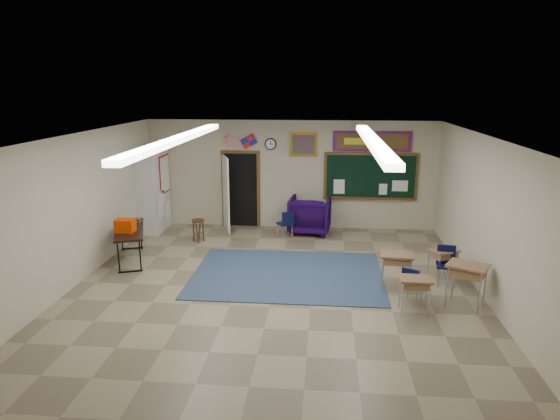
# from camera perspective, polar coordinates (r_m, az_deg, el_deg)

# --- Properties ---
(floor) EXTENTS (9.00, 9.00, 0.00)m
(floor) POSITION_cam_1_polar(r_m,az_deg,el_deg) (10.00, -0.66, -9.02)
(floor) COLOR gray
(floor) RESTS_ON ground
(back_wall) EXTENTS (8.00, 0.04, 3.00)m
(back_wall) POSITION_cam_1_polar(r_m,az_deg,el_deg) (13.89, 1.21, 4.05)
(back_wall) COLOR beige
(back_wall) RESTS_ON floor
(front_wall) EXTENTS (8.00, 0.04, 3.00)m
(front_wall) POSITION_cam_1_polar(r_m,az_deg,el_deg) (5.33, -5.76, -13.12)
(front_wall) COLOR beige
(front_wall) RESTS_ON floor
(left_wall) EXTENTS (0.04, 9.00, 3.00)m
(left_wall) POSITION_cam_1_polar(r_m,az_deg,el_deg) (10.67, -22.58, -0.14)
(left_wall) COLOR beige
(left_wall) RESTS_ON floor
(right_wall) EXTENTS (0.04, 9.00, 3.00)m
(right_wall) POSITION_cam_1_polar(r_m,az_deg,el_deg) (9.94, 22.91, -1.16)
(right_wall) COLOR beige
(right_wall) RESTS_ON floor
(ceiling) EXTENTS (8.00, 9.00, 0.04)m
(ceiling) POSITION_cam_1_polar(r_m,az_deg,el_deg) (9.24, -0.72, 8.35)
(ceiling) COLOR silver
(ceiling) RESTS_ON back_wall
(area_rug) EXTENTS (4.00, 3.00, 0.02)m
(area_rug) POSITION_cam_1_polar(r_m,az_deg,el_deg) (10.71, 0.85, -7.34)
(area_rug) COLOR #31435E
(area_rug) RESTS_ON floor
(fluorescent_strips) EXTENTS (3.86, 6.00, 0.10)m
(fluorescent_strips) POSITION_cam_1_polar(r_m,az_deg,el_deg) (9.24, -0.71, 7.98)
(fluorescent_strips) COLOR white
(fluorescent_strips) RESTS_ON ceiling
(doorway) EXTENTS (1.10, 0.89, 2.16)m
(doorway) POSITION_cam_1_polar(r_m,az_deg,el_deg) (14.01, -4.99, 2.25)
(doorway) COLOR black
(doorway) RESTS_ON back_wall
(chalkboard) EXTENTS (2.55, 0.14, 1.30)m
(chalkboard) POSITION_cam_1_polar(r_m,az_deg,el_deg) (13.88, 10.31, 3.67)
(chalkboard) COLOR brown
(chalkboard) RESTS_ON back_wall
(bulletin_board) EXTENTS (2.10, 0.05, 0.55)m
(bulletin_board) POSITION_cam_1_polar(r_m,az_deg,el_deg) (13.75, 10.49, 7.72)
(bulletin_board) COLOR red
(bulletin_board) RESTS_ON back_wall
(framed_art_print) EXTENTS (0.75, 0.05, 0.65)m
(framed_art_print) POSITION_cam_1_polar(r_m,az_deg,el_deg) (13.71, 2.69, 7.50)
(framed_art_print) COLOR olive
(framed_art_print) RESTS_ON back_wall
(wall_clock) EXTENTS (0.32, 0.05, 0.32)m
(wall_clock) POSITION_cam_1_polar(r_m,az_deg,el_deg) (13.78, -1.09, 7.55)
(wall_clock) COLOR black
(wall_clock) RESTS_ON back_wall
(wall_flags) EXTENTS (1.16, 0.06, 0.70)m
(wall_flags) POSITION_cam_1_polar(r_m,az_deg,el_deg) (13.86, -4.63, 8.08)
(wall_flags) COLOR red
(wall_flags) RESTS_ON back_wall
(storage_cabinet) EXTENTS (0.59, 1.25, 2.20)m
(storage_cabinet) POSITION_cam_1_polar(r_m,az_deg,el_deg) (14.09, -14.24, 2.10)
(storage_cabinet) COLOR silver
(storage_cabinet) RESTS_ON floor
(wingback_armchair) EXTENTS (1.17, 1.19, 1.00)m
(wingback_armchair) POSITION_cam_1_polar(r_m,az_deg,el_deg) (13.54, 3.43, -0.57)
(wingback_armchair) COLOR #170431
(wingback_armchair) RESTS_ON floor
(student_chair_reading) EXTENTS (0.52, 0.52, 0.75)m
(student_chair_reading) POSITION_cam_1_polar(r_m,az_deg,el_deg) (13.09, 0.56, -1.64)
(student_chair_reading) COLOR #080D33
(student_chair_reading) RESTS_ON floor
(student_chair_desk_a) EXTENTS (0.49, 0.49, 0.72)m
(student_chair_desk_a) POSITION_cam_1_polar(r_m,az_deg,el_deg) (9.57, 14.91, -8.28)
(student_chair_desk_a) COLOR #080D33
(student_chair_desk_a) RESTS_ON floor
(student_chair_desk_b) EXTENTS (0.45, 0.45, 0.79)m
(student_chair_desk_b) POSITION_cam_1_polar(r_m,az_deg,el_deg) (10.57, 18.45, -6.15)
(student_chair_desk_b) COLOR #080D33
(student_chair_desk_b) RESTS_ON floor
(student_desk_front_left) EXTENTS (0.67, 0.53, 0.76)m
(student_desk_front_left) POSITION_cam_1_polar(r_m,az_deg,el_deg) (10.05, 13.16, -6.69)
(student_desk_front_left) COLOR olive
(student_desk_front_left) RESTS_ON floor
(student_desk_front_right) EXTENTS (0.68, 0.63, 0.66)m
(student_desk_front_right) POSITION_cam_1_polar(r_m,az_deg,el_deg) (10.83, 18.10, -5.80)
(student_desk_front_right) COLOR olive
(student_desk_front_right) RESTS_ON floor
(student_desk_back_left) EXTENTS (0.56, 0.42, 0.67)m
(student_desk_back_left) POSITION_cam_1_polar(r_m,az_deg,el_deg) (9.18, 15.14, -9.21)
(student_desk_back_left) COLOR olive
(student_desk_back_left) RESTS_ON floor
(student_desk_back_right) EXTENTS (0.84, 0.77, 0.82)m
(student_desk_back_right) POSITION_cam_1_polar(r_m,az_deg,el_deg) (9.67, 20.50, -7.87)
(student_desk_back_right) COLOR olive
(student_desk_back_right) RESTS_ON floor
(folding_table) EXTENTS (1.19, 1.92, 1.04)m
(folding_table) POSITION_cam_1_polar(r_m,az_deg,el_deg) (11.93, -16.75, -3.63)
(folding_table) COLOR black
(folding_table) RESTS_ON floor
(wooden_stool) EXTENTS (0.33, 0.33, 0.58)m
(wooden_stool) POSITION_cam_1_polar(r_m,az_deg,el_deg) (12.99, -9.31, -2.29)
(wooden_stool) COLOR #512C18
(wooden_stool) RESTS_ON floor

